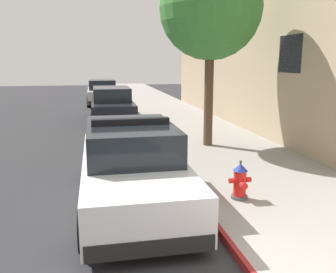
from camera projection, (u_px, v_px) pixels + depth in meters
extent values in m
cube|color=#2B2B2D|center=(34.00, 143.00, 12.98)|extent=(34.74, 60.00, 0.20)
cube|color=gray|center=(197.00, 132.00, 14.11)|extent=(3.79, 60.00, 0.14)
cube|color=maroon|center=(147.00, 134.00, 13.73)|extent=(0.08, 60.00, 0.14)
cube|color=black|center=(291.00, 54.00, 10.78)|extent=(0.06, 1.30, 1.10)
cube|color=black|center=(210.00, 57.00, 18.16)|extent=(0.06, 1.30, 1.10)
cube|color=white|center=(132.00, 175.00, 7.08)|extent=(1.84, 4.80, 0.76)
cube|color=black|center=(131.00, 139.00, 7.08)|extent=(1.64, 2.50, 0.60)
cube|color=black|center=(151.00, 246.00, 4.88)|extent=(1.76, 0.16, 0.24)
cube|color=black|center=(123.00, 157.00, 9.38)|extent=(1.76, 0.16, 0.24)
cylinder|color=black|center=(89.00, 166.00, 8.60)|extent=(0.22, 0.64, 0.64)
cylinder|color=black|center=(160.00, 162.00, 8.93)|extent=(0.22, 0.64, 0.64)
cylinder|color=black|center=(86.00, 231.00, 5.33)|extent=(0.22, 0.64, 0.64)
cylinder|color=black|center=(199.00, 221.00, 5.67)|extent=(0.22, 0.64, 0.64)
cube|color=black|center=(131.00, 122.00, 6.96)|extent=(1.48, 0.20, 0.12)
cube|color=red|center=(112.00, 122.00, 6.89)|extent=(0.44, 0.18, 0.11)
cube|color=#1E33E0|center=(149.00, 121.00, 7.03)|extent=(0.44, 0.18, 0.11)
cube|color=black|center=(112.00, 109.00, 16.88)|extent=(1.84, 4.80, 0.76)
cube|color=black|center=(111.00, 94.00, 16.89)|extent=(1.64, 2.50, 0.60)
cube|color=black|center=(115.00, 122.00, 14.69)|extent=(1.76, 0.16, 0.24)
cube|color=black|center=(110.00, 108.00, 19.18)|extent=(1.76, 0.16, 0.24)
cylinder|color=black|center=(93.00, 110.00, 18.40)|extent=(0.22, 0.64, 0.64)
cylinder|color=black|center=(127.00, 109.00, 18.73)|extent=(0.22, 0.64, 0.64)
cylinder|color=black|center=(93.00, 121.00, 15.14)|extent=(0.22, 0.64, 0.64)
cylinder|color=black|center=(135.00, 119.00, 15.47)|extent=(0.22, 0.64, 0.64)
cube|color=#B2B5BA|center=(102.00, 95.00, 23.74)|extent=(1.84, 4.80, 0.76)
cube|color=black|center=(102.00, 84.00, 23.74)|extent=(1.64, 2.50, 0.60)
cube|color=black|center=(104.00, 103.00, 21.54)|extent=(1.76, 0.16, 0.24)
cube|color=black|center=(102.00, 96.00, 26.04)|extent=(1.76, 0.16, 0.24)
cylinder|color=black|center=(89.00, 97.00, 25.25)|extent=(0.22, 0.64, 0.64)
cylinder|color=black|center=(114.00, 96.00, 25.59)|extent=(0.22, 0.64, 0.64)
cylinder|color=black|center=(89.00, 102.00, 21.99)|extent=(0.22, 0.64, 0.64)
cylinder|color=black|center=(117.00, 101.00, 22.32)|extent=(0.22, 0.64, 0.64)
cylinder|color=#4C4C51|center=(239.00, 197.00, 7.08)|extent=(0.32, 0.32, 0.06)
cylinder|color=red|center=(240.00, 183.00, 7.03)|extent=(0.24, 0.24, 0.50)
cone|color=navy|center=(240.00, 167.00, 6.96)|extent=(0.28, 0.28, 0.14)
cylinder|color=#4C4C51|center=(241.00, 162.00, 6.94)|extent=(0.05, 0.05, 0.06)
cylinder|color=red|center=(232.00, 181.00, 6.98)|extent=(0.10, 0.10, 0.10)
cylinder|color=red|center=(248.00, 180.00, 7.05)|extent=(0.10, 0.10, 0.10)
cylinder|color=red|center=(244.00, 186.00, 6.85)|extent=(0.13, 0.12, 0.13)
cylinder|color=brown|center=(209.00, 96.00, 11.29)|extent=(0.28, 0.28, 3.08)
sphere|color=#387A33|center=(211.00, 8.00, 10.75)|extent=(3.06, 3.06, 3.06)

